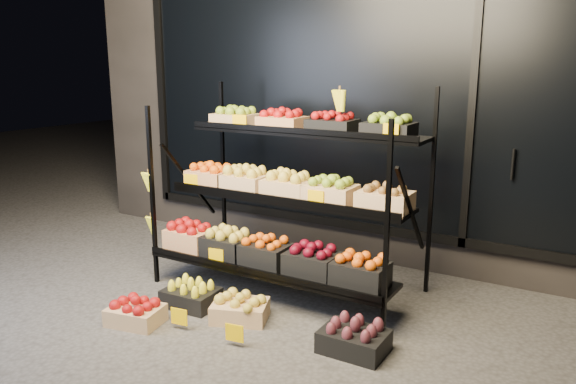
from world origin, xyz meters
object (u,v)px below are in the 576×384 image
Objects in this scene: display_rack at (283,197)px; floor_crate_left at (135,312)px; floor_crate_midleft at (191,294)px; floor_crate_midright at (240,308)px.

floor_crate_left is (-0.59, -1.08, -0.70)m from display_rack.
display_rack is 1.05m from floor_crate_midleft.
display_rack is 4.63× the size of floor_crate_midright.
display_rack is at bearing 70.78° from floor_crate_midright.
floor_crate_left is 1.00× the size of floor_crate_midleft.
floor_crate_left is at bearing -118.52° from display_rack.
floor_crate_midleft is at bearing 60.03° from floor_crate_left.
floor_crate_midright reaches higher than floor_crate_left.
floor_crate_midleft is 0.88× the size of floor_crate_midright.
floor_crate_midleft reaches higher than floor_crate_midright.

